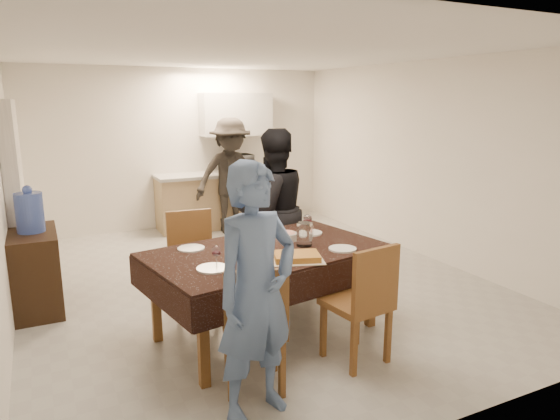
{
  "coord_description": "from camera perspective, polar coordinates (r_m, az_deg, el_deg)",
  "views": [
    {
      "loc": [
        -2.16,
        -5.13,
        2.09
      ],
      "look_at": [
        0.2,
        -0.3,
        0.9
      ],
      "focal_mm": 32.0,
      "sensor_mm": 36.0,
      "label": 1
    }
  ],
  "objects": [
    {
      "name": "floor",
      "position": [
        5.95,
        -3.01,
        -8.11
      ],
      "size": [
        5.0,
        6.0,
        0.02
      ],
      "primitive_type": "cube",
      "color": "#A6A6A2",
      "rests_on": "ground"
    },
    {
      "name": "ceiling",
      "position": [
        5.59,
        -3.33,
        17.68
      ],
      "size": [
        5.0,
        6.0,
        0.02
      ],
      "primitive_type": "cube",
      "color": "white",
      "rests_on": "wall_back"
    },
    {
      "name": "wall_back",
      "position": [
        8.45,
        -11.15,
        6.89
      ],
      "size": [
        5.0,
        0.02,
        2.6
      ],
      "primitive_type": "cube",
      "color": "white",
      "rests_on": "floor"
    },
    {
      "name": "wall_front",
      "position": [
        3.14,
        18.69,
        -2.83
      ],
      "size": [
        5.0,
        0.02,
        2.6
      ],
      "primitive_type": "cube",
      "color": "white",
      "rests_on": "floor"
    },
    {
      "name": "wall_right",
      "position": [
        6.98,
        16.2,
        5.48
      ],
      "size": [
        0.02,
        6.0,
        2.6
      ],
      "primitive_type": "cube",
      "color": "white",
      "rests_on": "floor"
    },
    {
      "name": "stub_partition",
      "position": [
        6.43,
        -27.95,
        1.69
      ],
      "size": [
        0.15,
        1.4,
        2.1
      ],
      "primitive_type": "cube",
      "color": "white",
      "rests_on": "floor"
    },
    {
      "name": "kitchen_base_cabinet",
      "position": [
        8.45,
        -6.41,
        1.08
      ],
      "size": [
        2.2,
        0.6,
        0.86
      ],
      "primitive_type": "cube",
      "color": "tan",
      "rests_on": "floor"
    },
    {
      "name": "kitchen_worktop",
      "position": [
        8.37,
        -6.49,
        4.13
      ],
      "size": [
        2.24,
        0.64,
        0.05
      ],
      "primitive_type": "cube",
      "color": "#A4A39F",
      "rests_on": "kitchen_base_cabinet"
    },
    {
      "name": "upper_cabinet",
      "position": [
        8.53,
        -5.04,
        10.82
      ],
      "size": [
        1.2,
        0.34,
        0.7
      ],
      "primitive_type": "cube",
      "color": "silver",
      "rests_on": "wall_back"
    },
    {
      "name": "dining_table",
      "position": [
        4.44,
        -1.53,
        -4.96
      ],
      "size": [
        2.22,
        1.53,
        0.8
      ],
      "rotation": [
        0.0,
        0.0,
        0.17
      ],
      "color": "black",
      "rests_on": "floor"
    },
    {
      "name": "chair_near_left",
      "position": [
        3.6,
        -2.49,
        -12.0
      ],
      "size": [
        0.55,
        0.56,
        0.53
      ],
      "rotation": [
        0.0,
        0.0,
        -0.28
      ],
      "color": "brown",
      "rests_on": "floor"
    },
    {
      "name": "chair_near_right",
      "position": [
        4.01,
        9.55,
        -9.32
      ],
      "size": [
        0.52,
        0.52,
        0.54
      ],
      "rotation": [
        0.0,
        0.0,
        0.14
      ],
      "color": "brown",
      "rests_on": "floor"
    },
    {
      "name": "chair_far_left",
      "position": [
        4.92,
        -9.5,
        -5.17
      ],
      "size": [
        0.5,
        0.5,
        0.54
      ],
      "rotation": [
        0.0,
        0.0,
        3.05
      ],
      "color": "brown",
      "rests_on": "floor"
    },
    {
      "name": "chair_far_right",
      "position": [
        5.25,
        -0.04,
        -4.47
      ],
      "size": [
        0.53,
        0.53,
        0.49
      ],
      "rotation": [
        0.0,
        0.0,
        2.82
      ],
      "color": "brown",
      "rests_on": "floor"
    },
    {
      "name": "console",
      "position": [
        5.63,
        -26.1,
        -6.26
      ],
      "size": [
        0.44,
        0.88,
        0.82
      ],
      "primitive_type": "cube",
      "color": "black",
      "rests_on": "floor"
    },
    {
      "name": "water_jug",
      "position": [
        5.47,
        -26.7,
        -0.25
      ],
      "size": [
        0.26,
        0.26,
        0.39
      ],
      "primitive_type": "cylinder",
      "color": "#4764C5",
      "rests_on": "console"
    },
    {
      "name": "wine_bottle",
      "position": [
        4.41,
        -2.4,
        -2.49
      ],
      "size": [
        0.08,
        0.08,
        0.31
      ],
      "primitive_type": null,
      "color": "black",
      "rests_on": "dining_table"
    },
    {
      "name": "water_pitcher",
      "position": [
        4.5,
        2.79,
        -2.79
      ],
      "size": [
        0.14,
        0.14,
        0.22
      ],
      "primitive_type": "cylinder",
      "color": "white",
      "rests_on": "dining_table"
    },
    {
      "name": "savoury_tart",
      "position": [
        4.14,
        1.93,
        -5.36
      ],
      "size": [
        0.52,
        0.45,
        0.05
      ],
      "primitive_type": "cube",
      "rotation": [
        0.0,
        0.0,
        -0.33
      ],
      "color": "gold",
      "rests_on": "dining_table"
    },
    {
      "name": "salad_bowl",
      "position": [
        4.7,
        0.89,
        -3.05
      ],
      "size": [
        0.18,
        0.18,
        0.07
      ],
      "primitive_type": "cylinder",
      "color": "white",
      "rests_on": "dining_table"
    },
    {
      "name": "mushroom_dish",
      "position": [
        4.65,
        -3.53,
        -3.49
      ],
      "size": [
        0.18,
        0.18,
        0.03
      ],
      "primitive_type": "cylinder",
      "color": "white",
      "rests_on": "dining_table"
    },
    {
      "name": "wine_glass_a",
      "position": [
        3.99,
        -7.28,
        -5.25
      ],
      "size": [
        0.08,
        0.08,
        0.17
      ],
      "primitive_type": null,
      "color": "white",
      "rests_on": "dining_table"
    },
    {
      "name": "wine_glass_b",
      "position": [
        4.85,
        3.16,
        -1.71
      ],
      "size": [
        0.09,
        0.09,
        0.21
      ],
      "primitive_type": null,
      "color": "white",
      "rests_on": "dining_table"
    },
    {
      "name": "wine_glass_c",
      "position": [
        4.6,
        -5.36,
        -2.81
      ],
      "size": [
        0.08,
        0.08,
        0.17
      ],
      "primitive_type": null,
      "color": "white",
      "rests_on": "dining_table"
    },
    {
      "name": "plate_near_left",
      "position": [
        3.95,
        -7.7,
        -6.63
      ],
      "size": [
        0.25,
        0.25,
        0.01
      ],
      "primitive_type": "cylinder",
      "color": "white",
      "rests_on": "dining_table"
    },
    {
      "name": "plate_near_right",
      "position": [
        4.45,
        7.16,
        -4.41
      ],
      "size": [
        0.24,
        0.24,
        0.01
      ],
      "primitive_type": "cylinder",
      "color": "white",
      "rests_on": "dining_table"
    },
    {
      "name": "plate_far_left",
      "position": [
        4.5,
        -10.12,
        -4.33
      ],
      "size": [
        0.24,
        0.24,
        0.01
      ],
      "primitive_type": "cylinder",
      "color": "white",
      "rests_on": "dining_table"
    },
    {
      "name": "plate_far_right",
      "position": [
        4.94,
        3.37,
        -2.61
      ],
      "size": [
        0.25,
        0.25,
        0.01
      ],
      "primitive_type": "cylinder",
      "color": "white",
      "rests_on": "dining_table"
    },
    {
      "name": "microwave",
      "position": [
        8.43,
        -4.97,
        5.37
      ],
      "size": [
        0.51,
        0.35,
        0.29
      ],
      "primitive_type": "imported",
      "rotation": [
        0.0,
        0.0,
        3.14
      ],
      "color": "silver",
      "rests_on": "kitchen_worktop"
    },
    {
      "name": "person_near",
      "position": [
        3.29,
        -2.7,
        -9.44
      ],
      "size": [
        0.72,
        0.57,
        1.73
      ],
      "primitive_type": "imported",
      "rotation": [
        0.0,
        0.0,
        0.28
      ],
      "color": "#5470A0",
      "rests_on": "floor"
    },
    {
      "name": "person_far",
      "position": [
        5.55,
        -0.86,
        0.04
      ],
      "size": [
        0.97,
        0.82,
        1.79
      ],
      "primitive_type": "imported",
      "rotation": [
        0.0,
        0.0,
        3.31
      ],
      "color": "black",
      "rests_on": "floor"
    },
    {
      "name": "person_kitchen",
      "position": [
        7.94,
        -5.62,
        3.88
      ],
      "size": [
        1.18,
        0.68,
        1.82
      ],
      "primitive_type": "imported",
      "color": "black",
      "rests_on": "floor"
    }
  ]
}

